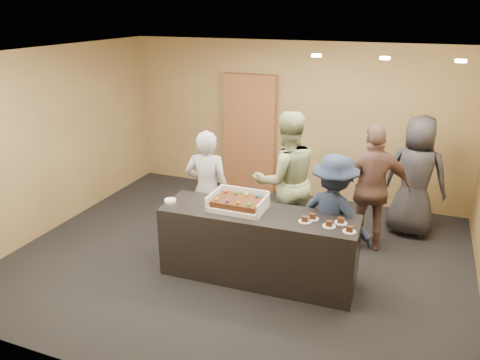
% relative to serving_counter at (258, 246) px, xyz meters
% --- Properties ---
extents(room, '(6.04, 6.00, 2.70)m').
position_rel_serving_counter_xyz_m(room, '(-0.40, 0.40, 0.90)').
color(room, black).
rests_on(room, ground).
extents(serving_counter, '(2.42, 0.79, 0.90)m').
position_rel_serving_counter_xyz_m(serving_counter, '(0.00, 0.00, 0.00)').
color(serving_counter, black).
rests_on(serving_counter, floor).
extents(storage_cabinet, '(0.97, 0.15, 2.13)m').
position_rel_serving_counter_xyz_m(storage_cabinet, '(-1.17, 2.81, 0.61)').
color(storage_cabinet, brown).
rests_on(storage_cabinet, floor).
extents(cake_box, '(0.67, 0.46, 0.20)m').
position_rel_serving_counter_xyz_m(cake_box, '(-0.27, 0.02, 0.50)').
color(cake_box, white).
rests_on(cake_box, serving_counter).
extents(sheet_cake, '(0.57, 0.40, 0.11)m').
position_rel_serving_counter_xyz_m(sheet_cake, '(-0.27, -0.00, 0.55)').
color(sheet_cake, '#361C0C').
rests_on(sheet_cake, cake_box).
extents(plate_stack, '(0.15, 0.15, 0.04)m').
position_rel_serving_counter_xyz_m(plate_stack, '(-1.15, -0.11, 0.47)').
color(plate_stack, white).
rests_on(plate_stack, serving_counter).
extents(slice_a, '(0.15, 0.15, 0.07)m').
position_rel_serving_counter_xyz_m(slice_a, '(0.58, -0.05, 0.47)').
color(slice_a, white).
rests_on(slice_a, serving_counter).
extents(slice_b, '(0.15, 0.15, 0.07)m').
position_rel_serving_counter_xyz_m(slice_b, '(0.65, 0.06, 0.47)').
color(slice_b, white).
rests_on(slice_b, serving_counter).
extents(slice_c, '(0.15, 0.15, 0.07)m').
position_rel_serving_counter_xyz_m(slice_c, '(0.87, -0.06, 0.47)').
color(slice_c, white).
rests_on(slice_c, serving_counter).
extents(slice_d, '(0.15, 0.15, 0.07)m').
position_rel_serving_counter_xyz_m(slice_d, '(0.97, 0.07, 0.47)').
color(slice_d, white).
rests_on(slice_d, serving_counter).
extents(slice_e, '(0.15, 0.15, 0.07)m').
position_rel_serving_counter_xyz_m(slice_e, '(1.10, -0.12, 0.47)').
color(slice_e, white).
rests_on(slice_e, serving_counter).
extents(person_server_grey, '(0.68, 0.51, 1.69)m').
position_rel_serving_counter_xyz_m(person_server_grey, '(-0.96, 0.57, 0.39)').
color(person_server_grey, '#AAA9AF').
rests_on(person_server_grey, floor).
extents(person_sage_man, '(1.19, 1.14, 1.94)m').
position_rel_serving_counter_xyz_m(person_sage_man, '(0.05, 1.00, 0.52)').
color(person_sage_man, gray).
rests_on(person_sage_man, floor).
extents(person_navy_man, '(1.15, 0.85, 1.59)m').
position_rel_serving_counter_xyz_m(person_navy_man, '(0.82, 0.45, 0.34)').
color(person_navy_man, '#1C2841').
rests_on(person_navy_man, floor).
extents(person_brown_extra, '(1.14, 0.81, 1.80)m').
position_rel_serving_counter_xyz_m(person_brown_extra, '(1.18, 1.30, 0.45)').
color(person_brown_extra, brown).
rests_on(person_brown_extra, floor).
extents(person_dark_suit, '(0.94, 0.67, 1.81)m').
position_rel_serving_counter_xyz_m(person_dark_suit, '(1.71, 2.02, 0.45)').
color(person_dark_suit, '#2A292F').
rests_on(person_dark_suit, floor).
extents(ceiling_spotlights, '(1.72, 0.12, 0.03)m').
position_rel_serving_counter_xyz_m(ceiling_spotlights, '(1.20, 0.90, 2.22)').
color(ceiling_spotlights, '#FFEAC6').
rests_on(ceiling_spotlights, ceiling).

